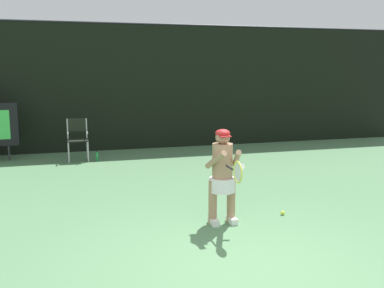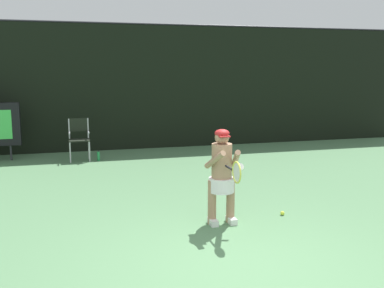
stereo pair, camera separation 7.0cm
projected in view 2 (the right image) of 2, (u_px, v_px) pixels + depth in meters
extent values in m
cube|color=#507B51|center=(238.00, 271.00, 5.30)|extent=(18.00, 22.00, 0.02)
cube|color=black|center=(134.00, 88.00, 13.08)|extent=(18.00, 0.12, 3.60)
cylinder|color=#38383D|center=(133.00, 23.00, 12.78)|extent=(18.00, 0.05, 0.05)
cylinder|color=#2D2D33|center=(11.00, 153.00, 11.65)|extent=(0.05, 0.05, 0.40)
cylinder|color=#B7B7BC|center=(70.00, 153.00, 11.34)|extent=(0.04, 0.04, 0.52)
cylinder|color=#B7B7BC|center=(90.00, 152.00, 11.46)|extent=(0.04, 0.04, 0.52)
cylinder|color=#B7B7BC|center=(70.00, 150.00, 11.72)|extent=(0.04, 0.04, 0.52)
cylinder|color=#B7B7BC|center=(89.00, 149.00, 11.85)|extent=(0.04, 0.04, 0.52)
cube|color=black|center=(79.00, 140.00, 11.55)|extent=(0.52, 0.44, 0.03)
cylinder|color=#B7B7BC|center=(69.00, 129.00, 11.63)|extent=(0.04, 0.04, 0.56)
cylinder|color=#B7B7BC|center=(88.00, 129.00, 11.76)|extent=(0.04, 0.04, 0.56)
cube|color=black|center=(78.00, 125.00, 11.68)|extent=(0.48, 0.02, 0.34)
cylinder|color=#B7B7BC|center=(69.00, 133.00, 11.45)|extent=(0.04, 0.44, 0.04)
cylinder|color=#B7B7BC|center=(88.00, 132.00, 11.57)|extent=(0.04, 0.44, 0.04)
cylinder|color=#238546|center=(98.00, 156.00, 11.59)|extent=(0.07, 0.07, 0.24)
cylinder|color=black|center=(98.00, 151.00, 11.56)|extent=(0.03, 0.03, 0.03)
cube|color=white|center=(213.00, 222.00, 6.85)|extent=(0.11, 0.26, 0.09)
cube|color=white|center=(231.00, 220.00, 6.92)|extent=(0.11, 0.26, 0.09)
cylinder|color=#A37A5B|center=(212.00, 202.00, 6.84)|extent=(0.13, 0.13, 0.68)
cylinder|color=#A37A5B|center=(230.00, 201.00, 6.92)|extent=(0.13, 0.13, 0.68)
cylinder|color=silver|center=(221.00, 185.00, 6.84)|extent=(0.39, 0.39, 0.22)
cylinder|color=#A37A5B|center=(222.00, 162.00, 6.78)|extent=(0.31, 0.31, 0.56)
sphere|color=#A37A5B|center=(222.00, 137.00, 6.72)|extent=(0.22, 0.22, 0.22)
ellipsoid|color=#B22323|center=(222.00, 133.00, 6.71)|extent=(0.22, 0.22, 0.12)
cube|color=#B22323|center=(224.00, 136.00, 6.62)|extent=(0.17, 0.12, 0.02)
cylinder|color=#A37A5B|center=(215.00, 160.00, 6.57)|extent=(0.20, 0.49, 0.34)
cylinder|color=#A37A5B|center=(236.00, 159.00, 6.65)|extent=(0.20, 0.49, 0.34)
cylinder|color=white|center=(240.00, 167.00, 6.56)|extent=(0.13, 0.12, 0.12)
cylinder|color=black|center=(229.00, 168.00, 6.46)|extent=(0.03, 0.28, 0.03)
torus|color=#D0D449|center=(237.00, 172.00, 6.17)|extent=(0.02, 0.31, 0.31)
ellipsoid|color=silver|center=(237.00, 172.00, 6.17)|extent=(0.01, 0.26, 0.26)
sphere|color=#CCDB3D|center=(282.00, 213.00, 7.29)|extent=(0.07, 0.07, 0.07)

